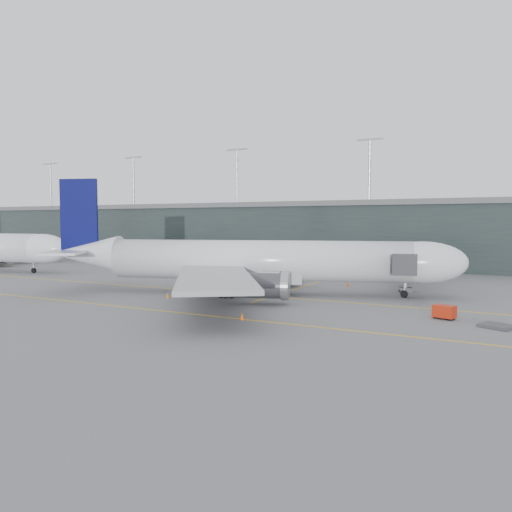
% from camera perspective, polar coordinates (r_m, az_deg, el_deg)
% --- Properties ---
extents(ground, '(320.00, 320.00, 0.00)m').
position_cam_1_polar(ground, '(75.84, -0.40, -3.99)').
color(ground, slate).
rests_on(ground, ground).
extents(taxiline_a, '(160.00, 0.25, 0.02)m').
position_cam_1_polar(taxiline_a, '(72.36, -1.89, -4.37)').
color(taxiline_a, gold).
rests_on(taxiline_a, ground).
extents(taxiline_b, '(160.00, 0.25, 0.02)m').
position_cam_1_polar(taxiline_b, '(59.13, -9.56, -6.32)').
color(taxiline_b, gold).
rests_on(taxiline_b, ground).
extents(taxiline_lead_main, '(0.25, 60.00, 0.02)m').
position_cam_1_polar(taxiline_lead_main, '(92.09, 8.21, -2.61)').
color(taxiline_lead_main, gold).
rests_on(taxiline_lead_main, ground).
extents(taxiline_lead_adj, '(0.25, 60.00, 0.02)m').
position_cam_1_polar(taxiline_lead_adj, '(140.37, -24.33, -0.66)').
color(taxiline_lead_adj, gold).
rests_on(taxiline_lead_adj, ground).
extents(terminal, '(240.00, 36.00, 29.00)m').
position_cam_1_polar(terminal, '(129.28, 11.72, 2.62)').
color(terminal, '#1D2727').
rests_on(terminal, ground).
extents(main_aircraft, '(59.20, 54.51, 16.99)m').
position_cam_1_polar(main_aircraft, '(72.03, -0.06, -0.60)').
color(main_aircraft, silver).
rests_on(main_aircraft, ground).
extents(jet_bridge, '(10.09, 43.60, 6.34)m').
position_cam_1_polar(jet_bridge, '(91.21, 17.61, 0.17)').
color(jet_bridge, '#2E2E34').
rests_on(jet_bridge, ground).
extents(gse_cart, '(2.53, 2.00, 1.51)m').
position_cam_1_polar(gse_cart, '(57.72, 20.72, -5.94)').
color(gse_cart, '#AC210C').
rests_on(gse_cart, ground).
extents(baggage_dolly, '(3.72, 3.42, 0.30)m').
position_cam_1_polar(baggage_dolly, '(55.30, 25.82, -7.20)').
color(baggage_dolly, '#3A3B3F').
rests_on(baggage_dolly, ground).
extents(uld_a, '(2.24, 1.85, 1.93)m').
position_cam_1_polar(uld_a, '(87.82, -0.49, -2.23)').
color(uld_a, '#3E3F44').
rests_on(uld_a, ground).
extents(uld_b, '(2.19, 1.84, 1.82)m').
position_cam_1_polar(uld_b, '(86.21, 2.50, -2.39)').
color(uld_b, '#3E3F44').
rests_on(uld_b, ground).
extents(uld_c, '(2.09, 1.77, 1.73)m').
position_cam_1_polar(uld_c, '(84.57, 2.75, -2.55)').
color(uld_c, '#3E3F44').
rests_on(uld_c, ground).
extents(cone_wing_stbd, '(0.49, 0.49, 0.78)m').
position_cam_1_polar(cone_wing_stbd, '(53.73, -1.60, -6.89)').
color(cone_wing_stbd, orange).
rests_on(cone_wing_stbd, ground).
extents(cone_wing_port, '(0.49, 0.49, 0.78)m').
position_cam_1_polar(cone_wing_port, '(82.39, 10.47, -3.14)').
color(cone_wing_port, red).
rests_on(cone_wing_port, ground).
extents(cone_tail, '(0.47, 0.47, 0.75)m').
position_cam_1_polar(cone_tail, '(69.73, -10.05, -4.45)').
color(cone_tail, orange).
rests_on(cone_tail, ground).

